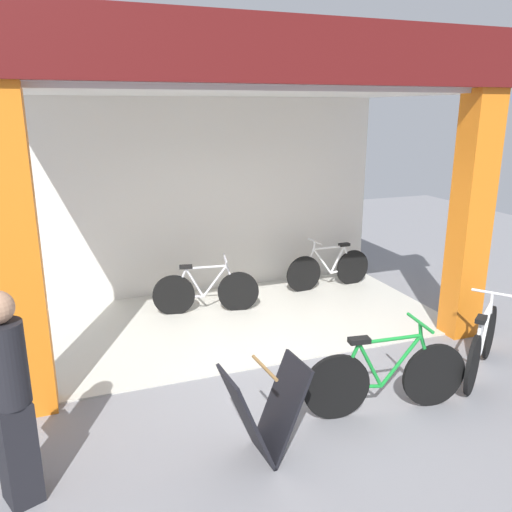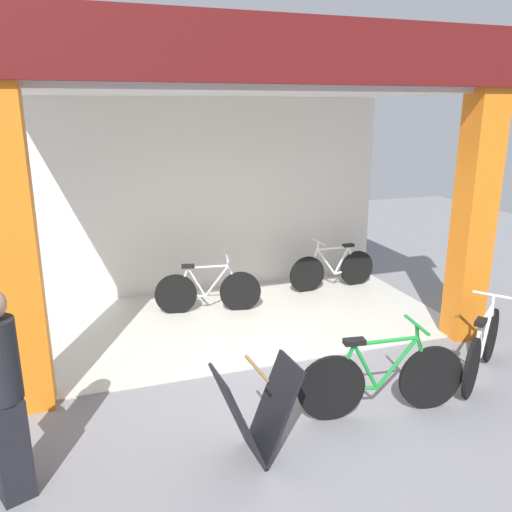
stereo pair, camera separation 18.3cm
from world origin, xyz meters
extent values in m
plane|color=gray|center=(0.00, 0.00, 0.00)|extent=(19.41, 19.41, 0.00)
cube|color=beige|center=(0.00, 1.46, 0.01)|extent=(5.71, 2.92, 0.02)
cube|color=silver|center=(0.00, 2.92, 1.58)|extent=(5.71, 0.12, 3.16)
cube|color=orange|center=(-2.65, 0.00, 1.58)|extent=(0.41, 0.36, 3.16)
cube|color=orange|center=(2.65, 0.00, 1.58)|extent=(0.41, 0.36, 3.16)
cube|color=#591414|center=(0.00, -0.15, 3.48)|extent=(5.91, 0.20, 0.64)
cube|color=silver|center=(0.00, 1.46, 3.13)|extent=(5.71, 2.92, 0.06)
cylinder|color=black|center=(2.33, 2.26, 0.31)|extent=(0.61, 0.07, 0.61)
cylinder|color=black|center=(1.39, 2.21, 0.31)|extent=(0.61, 0.07, 0.61)
cylinder|color=white|center=(2.11, 2.24, 0.28)|extent=(0.41, 0.05, 0.08)
cylinder|color=white|center=(2.02, 2.24, 0.48)|extent=(0.27, 0.05, 0.46)
cylinder|color=white|center=(1.73, 2.23, 0.49)|extent=(0.38, 0.05, 0.48)
cylinder|color=white|center=(1.85, 2.23, 0.71)|extent=(0.59, 0.06, 0.05)
cylinder|color=white|center=(2.23, 2.25, 0.50)|extent=(0.20, 0.04, 0.41)
cylinder|color=white|center=(1.48, 2.21, 0.51)|extent=(0.18, 0.04, 0.42)
cylinder|color=white|center=(1.57, 2.22, 0.78)|extent=(0.05, 0.04, 0.13)
cylinder|color=white|center=(1.58, 2.22, 0.84)|extent=(0.05, 0.43, 0.03)
cube|color=black|center=(2.14, 2.25, 0.73)|extent=(0.19, 0.10, 0.05)
cylinder|color=black|center=(-0.82, 1.96, 0.31)|extent=(0.61, 0.16, 0.61)
cylinder|color=black|center=(0.11, 1.77, 0.31)|extent=(0.61, 0.16, 0.61)
cylinder|color=silver|center=(-0.60, 1.92, 0.28)|extent=(0.41, 0.11, 0.08)
cylinder|color=silver|center=(-0.52, 1.90, 0.48)|extent=(0.27, 0.08, 0.46)
cylinder|color=silver|center=(-0.23, 1.84, 0.49)|extent=(0.38, 0.11, 0.48)
cylinder|color=silver|center=(-0.35, 1.86, 0.71)|extent=(0.58, 0.15, 0.05)
cylinder|color=silver|center=(-0.72, 1.94, 0.51)|extent=(0.20, 0.07, 0.41)
cylinder|color=silver|center=(0.02, 1.79, 0.51)|extent=(0.19, 0.07, 0.43)
cylinder|color=silver|center=(-0.07, 1.81, 0.78)|extent=(0.06, 0.04, 0.13)
cylinder|color=silver|center=(-0.08, 1.81, 0.84)|extent=(0.11, 0.42, 0.03)
cube|color=black|center=(-0.63, 1.92, 0.73)|extent=(0.20, 0.13, 0.05)
cylinder|color=black|center=(0.11, -1.20, 0.34)|extent=(0.68, 0.13, 0.68)
cylinder|color=black|center=(1.15, -1.34, 0.34)|extent=(0.68, 0.13, 0.68)
cylinder|color=#198C33|center=(0.36, -1.23, 0.31)|extent=(0.46, 0.10, 0.09)
cylinder|color=#198C33|center=(0.45, -1.25, 0.53)|extent=(0.30, 0.08, 0.51)
cylinder|color=#198C33|center=(0.77, -1.29, 0.54)|extent=(0.42, 0.09, 0.53)
cylinder|color=#198C33|center=(0.64, -1.27, 0.78)|extent=(0.65, 0.12, 0.05)
cylinder|color=#198C33|center=(0.23, -1.22, 0.56)|extent=(0.22, 0.07, 0.45)
cylinder|color=#198C33|center=(1.04, -1.33, 0.57)|extent=(0.20, 0.06, 0.47)
cylinder|color=#198C33|center=(0.95, -1.31, 0.86)|extent=(0.06, 0.04, 0.14)
cylinder|color=#198C33|center=(0.94, -1.31, 0.93)|extent=(0.09, 0.47, 0.03)
cube|color=black|center=(0.32, -1.23, 0.81)|extent=(0.22, 0.13, 0.05)
cylinder|color=black|center=(1.69, -1.28, 0.32)|extent=(0.54, 0.42, 0.64)
cylinder|color=black|center=(2.49, -0.68, 0.32)|extent=(0.54, 0.42, 0.64)
cylinder|color=white|center=(1.88, -1.14, 0.30)|extent=(0.37, 0.29, 0.08)
cylinder|color=white|center=(1.95, -1.09, 0.51)|extent=(0.25, 0.20, 0.48)
cylinder|color=white|center=(2.20, -0.90, 0.52)|extent=(0.34, 0.27, 0.50)
cylinder|color=white|center=(2.10, -0.98, 0.75)|extent=(0.52, 0.40, 0.05)
cylinder|color=white|center=(1.78, -1.22, 0.53)|extent=(0.19, 0.16, 0.43)
cylinder|color=white|center=(2.41, -0.74, 0.54)|extent=(0.18, 0.14, 0.45)
cylinder|color=white|center=(2.34, -0.80, 0.82)|extent=(0.06, 0.06, 0.13)
cylinder|color=white|center=(2.33, -0.80, 0.89)|extent=(0.29, 0.38, 0.03)
cube|color=black|center=(1.85, -1.16, 0.77)|extent=(0.21, 0.20, 0.05)
cube|color=black|center=(-0.92, -1.51, 0.43)|extent=(0.39, 0.48, 0.86)
cube|color=black|center=(-0.59, -1.49, 0.43)|extent=(0.39, 0.48, 0.86)
cylinder|color=olive|center=(-0.75, -1.50, 0.85)|extent=(0.06, 0.46, 0.03)
cube|color=black|center=(-2.70, -1.34, 0.42)|extent=(0.33, 0.35, 0.85)
cylinder|color=black|center=(-2.70, -1.34, 1.16)|extent=(0.40, 0.40, 0.63)
camera|label=1|loc=(-2.18, -5.14, 2.93)|focal=36.53mm
camera|label=2|loc=(-2.01, -5.20, 2.93)|focal=36.53mm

